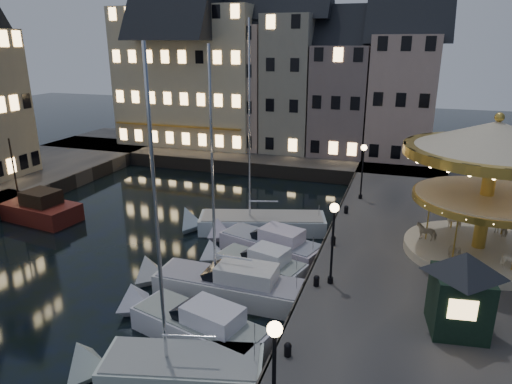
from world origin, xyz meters
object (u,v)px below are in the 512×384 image
(streetlamp_a, at_px, (274,367))
(motorboat_c, at_px, (223,284))
(bollard_c, at_px, (333,240))
(streetlamp_c, at_px, (363,164))
(red_fishing_boat, at_px, (31,209))
(streetlamp_b, at_px, (333,232))
(bollard_b, at_px, (316,280))
(ticket_kiosk, at_px, (463,278))
(motorboat_e, at_px, (265,244))
(motorboat_b, at_px, (193,325))
(carousel, at_px, (492,164))
(motorboat_d, at_px, (254,265))
(bollard_a, at_px, (288,349))
(motorboat_a, at_px, (168,370))
(motorboat_f, at_px, (254,224))
(bollard_d, at_px, (346,209))

(streetlamp_a, bearing_deg, motorboat_c, 120.53)
(streetlamp_a, height_order, bollard_c, streetlamp_a)
(streetlamp_c, xyz_separation_m, red_fishing_boat, (-23.38, -8.49, -3.31))
(streetlamp_b, distance_m, red_fishing_boat, 24.14)
(bollard_b, relative_size, ticket_kiosk, 0.14)
(streetlamp_c, xyz_separation_m, motorboat_e, (-4.82, -8.81, -3.38))
(motorboat_b, bearing_deg, streetlamp_c, 73.46)
(carousel, bearing_deg, motorboat_d, -161.54)
(streetlamp_a, height_order, red_fishing_boat, red_fishing_boat)
(red_fishing_boat, xyz_separation_m, carousel, (30.65, 0.74, 5.82))
(motorboat_d, bearing_deg, bollard_a, -62.81)
(bollard_b, bearing_deg, motorboat_d, 150.24)
(bollard_c, distance_m, motorboat_a, 12.67)
(carousel, bearing_deg, streetlamp_c, 133.16)
(motorboat_d, bearing_deg, streetlamp_b, -21.24)
(motorboat_d, bearing_deg, bollard_c, 34.13)
(red_fishing_boat, bearing_deg, motorboat_f, 9.88)
(bollard_c, xyz_separation_m, bollard_d, (0.00, 5.50, 0.00))
(bollard_d, relative_size, motorboat_f, 0.04)
(streetlamp_a, bearing_deg, ticket_kiosk, 54.52)
(motorboat_d, relative_size, motorboat_f, 0.48)
(bollard_a, relative_size, bollard_c, 1.00)
(streetlamp_a, distance_m, ticket_kiosk, 9.56)
(motorboat_a, xyz_separation_m, ticket_kiosk, (10.54, 5.12, 3.14))
(motorboat_c, bearing_deg, streetlamp_a, -59.47)
(streetlamp_b, xyz_separation_m, bollard_d, (-0.60, 10.00, -2.41))
(streetlamp_c, relative_size, motorboat_d, 0.67)
(bollard_c, distance_m, motorboat_f, 7.05)
(bollard_b, xyz_separation_m, motorboat_d, (-4.00, 2.29, -0.97))
(motorboat_d, height_order, ticket_kiosk, ticket_kiosk)
(carousel, bearing_deg, streetlamp_a, -114.77)
(bollard_b, relative_size, motorboat_d, 0.09)
(streetlamp_c, xyz_separation_m, motorboat_f, (-6.67, -5.57, -3.49))
(motorboat_e, height_order, ticket_kiosk, ticket_kiosk)
(streetlamp_c, relative_size, red_fishing_boat, 0.49)
(motorboat_a, relative_size, motorboat_f, 0.92)
(motorboat_f, bearing_deg, motorboat_e, -60.29)
(motorboat_e, bearing_deg, bollard_b, -50.89)
(ticket_kiosk, bearing_deg, streetlamp_b, 158.16)
(bollard_c, relative_size, ticket_kiosk, 0.14)
(motorboat_a, xyz_separation_m, motorboat_f, (-1.68, 15.27, -0.01))
(bollard_a, xyz_separation_m, motorboat_b, (-4.75, 1.50, -0.96))
(streetlamp_b, xyz_separation_m, carousel, (7.27, 5.75, 2.51))
(streetlamp_c, height_order, ticket_kiosk, streetlamp_c)
(streetlamp_a, height_order, bollard_d, streetlamp_a)
(bollard_b, relative_size, bollard_d, 1.00)
(bollard_d, height_order, motorboat_d, motorboat_d)
(bollard_c, bearing_deg, carousel, 9.03)
(bollard_a, height_order, carousel, carousel)
(bollard_a, bearing_deg, bollard_c, 90.00)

